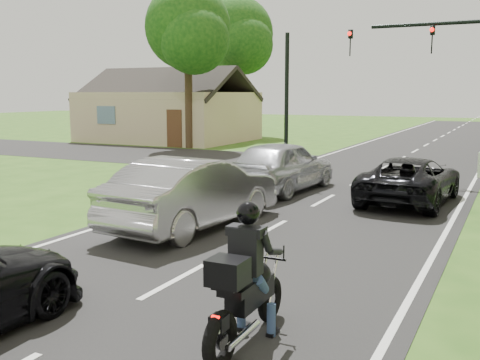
% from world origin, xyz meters
% --- Properties ---
extents(ground, '(140.00, 140.00, 0.00)m').
position_xyz_m(ground, '(0.00, 0.00, 0.00)').
color(ground, '#2C5317').
rests_on(ground, ground).
extents(road, '(8.00, 100.00, 0.01)m').
position_xyz_m(road, '(0.00, 10.00, 0.01)').
color(road, black).
rests_on(road, ground).
extents(cross_road, '(60.00, 7.00, 0.01)m').
position_xyz_m(cross_road, '(0.00, 16.00, 0.01)').
color(cross_road, black).
rests_on(cross_road, ground).
extents(motorcycle_rider, '(0.61, 2.15, 1.85)m').
position_xyz_m(motorcycle_rider, '(2.11, -1.62, 0.73)').
color(motorcycle_rider, black).
rests_on(motorcycle_rider, ground).
extents(dark_suv, '(2.45, 4.87, 1.32)m').
position_xyz_m(dark_suv, '(2.32, 8.84, 0.67)').
color(dark_suv, black).
rests_on(dark_suv, road).
extents(silver_sedan, '(2.18, 5.19, 1.67)m').
position_xyz_m(silver_sedan, '(-1.69, 3.47, 0.84)').
color(silver_sedan, '#A5A4A9').
rests_on(silver_sedan, road).
extents(silver_suv, '(2.33, 5.02, 1.66)m').
position_xyz_m(silver_suv, '(-1.73, 8.93, 0.84)').
color(silver_suv, '#AAACB2').
rests_on(silver_suv, road).
extents(traffic_signal, '(6.38, 0.44, 6.00)m').
position_xyz_m(traffic_signal, '(3.34, 14.00, 4.14)').
color(traffic_signal, black).
rests_on(traffic_signal, ground).
extents(signal_pole_far, '(0.20, 0.20, 6.00)m').
position_xyz_m(signal_pole_far, '(-5.20, 18.00, 3.00)').
color(signal_pole_far, black).
rests_on(signal_pole_far, ground).
extents(tree_left_near, '(5.12, 4.96, 9.22)m').
position_xyz_m(tree_left_near, '(-11.73, 19.78, 6.53)').
color(tree_left_near, '#332316').
rests_on(tree_left_near, ground).
extents(tree_left_far, '(5.76, 5.58, 10.14)m').
position_xyz_m(tree_left_far, '(-13.70, 29.76, 7.13)').
color(tree_left_far, '#332316').
rests_on(tree_left_far, ground).
extents(house, '(10.20, 8.00, 4.84)m').
position_xyz_m(house, '(-16.00, 24.00, 1.77)').
color(house, tan).
rests_on(house, ground).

